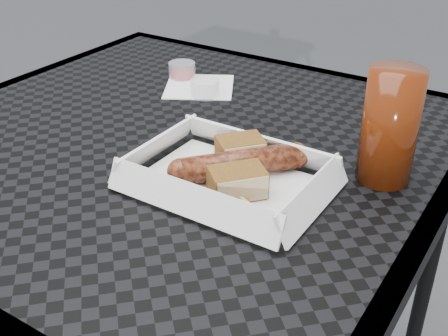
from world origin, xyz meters
name	(u,v)px	position (x,y,z in m)	size (l,w,h in m)	color
patio_table	(173,180)	(0.00, 0.00, 0.67)	(0.80, 0.80, 0.74)	black
food_tray	(228,184)	(0.15, -0.07, 0.75)	(0.22, 0.15, 0.00)	white
bratwurst	(240,163)	(0.15, -0.05, 0.77)	(0.14, 0.15, 0.04)	brown
bread_near	(240,151)	(0.13, -0.02, 0.77)	(0.06, 0.04, 0.04)	brown
bread_far	(237,182)	(0.17, -0.09, 0.77)	(0.07, 0.04, 0.03)	brown
veg_garnish	(248,211)	(0.20, -0.12, 0.75)	(0.03, 0.03, 0.00)	#EF520A
napkin	(199,87)	(-0.08, 0.19, 0.75)	(0.12, 0.12, 0.00)	white
condiment_cup_sauce	(182,71)	(-0.13, 0.21, 0.76)	(0.05, 0.05, 0.03)	#970C0B
condiment_cup_empty	(205,88)	(-0.05, 0.16, 0.76)	(0.05, 0.05, 0.03)	silver
drink_glass	(390,126)	(0.31, 0.05, 0.82)	(0.07, 0.07, 0.15)	#4C1806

